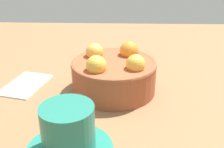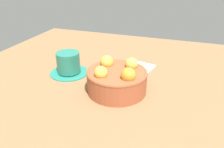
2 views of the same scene
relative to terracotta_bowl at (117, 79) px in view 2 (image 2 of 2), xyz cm
name	(u,v)px [view 2 (image 2 of 2)]	position (x,y,z in cm)	size (l,w,h in cm)	color
ground_plane	(117,98)	(-0.02, 0.01, -6.34)	(110.30, 108.24, 5.00)	brown
terracotta_bowl	(117,79)	(0.00, 0.00, 0.00)	(16.77, 16.77, 9.10)	#9E4C2D
coffee_cup	(69,64)	(-18.43, 5.77, -0.69)	(12.53, 12.53, 7.17)	#227C69
folded_napkin	(137,65)	(1.54, 18.69, -3.54)	(11.26, 7.13, 0.60)	white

